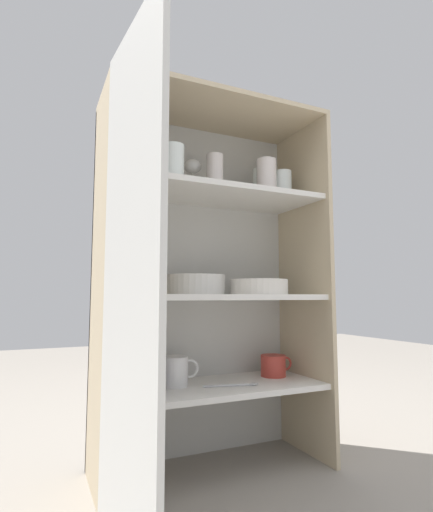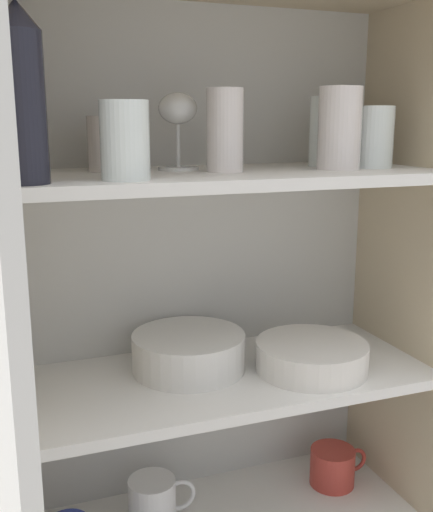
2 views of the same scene
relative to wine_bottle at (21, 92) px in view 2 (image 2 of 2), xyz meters
name	(u,v)px [view 2 (image 2 of 2)]	position (x,y,z in m)	size (l,w,h in m)	color
cupboard_back_panel	(194,327)	(0.34, 0.28, -0.47)	(0.82, 0.02, 1.31)	silver
cupboard_side_right	(400,330)	(0.74, 0.11, -0.47)	(0.02, 0.36, 1.31)	#CCB793
shelf_board_middle	(222,379)	(0.34, 0.11, -0.52)	(0.79, 0.33, 0.02)	white
shelf_board_upper	(222,177)	(0.34, 0.11, -0.13)	(0.79, 0.33, 0.02)	white
tumbler_glass_0	(226,130)	(0.34, 0.10, -0.05)	(0.06, 0.06, 0.14)	silver
tumbler_glass_1	(325,132)	(0.57, 0.16, -0.06)	(0.06, 0.06, 0.13)	white
tumbler_glass_2	(374,137)	(0.63, 0.09, -0.07)	(0.07, 0.07, 0.11)	white
tumbler_glass_3	(109,144)	(0.15, 0.18, -0.08)	(0.08, 0.08, 0.09)	silver
tumbler_glass_4	(125,141)	(0.14, 0.01, -0.07)	(0.07, 0.07, 0.12)	white
tumbler_glass_5	(340,128)	(0.55, 0.08, -0.05)	(0.08, 0.08, 0.15)	silver
wine_glass_0	(178,115)	(0.27, 0.16, -0.03)	(0.07, 0.07, 0.14)	white
wine_bottle	(21,92)	(0.00, 0.00, 0.00)	(0.07, 0.07, 0.28)	black
plate_stack_white	(189,352)	(0.28, 0.15, -0.47)	(0.22, 0.22, 0.07)	silver
mixing_bowl_large	(312,355)	(0.50, 0.07, -0.48)	(0.22, 0.22, 0.06)	silver
coffee_mug_primary	(153,503)	(0.20, 0.15, -0.78)	(0.14, 0.09, 0.10)	white
coffee_mug_extra_1	(333,466)	(0.62, 0.15, -0.79)	(0.14, 0.10, 0.08)	#BC3D33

